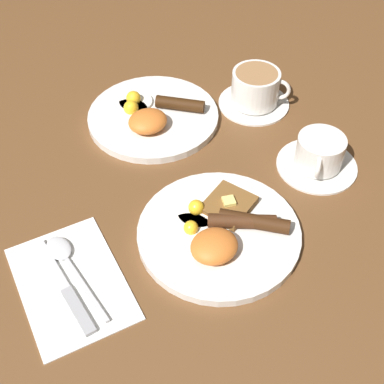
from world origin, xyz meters
The scene contains 8 objects.
ground_plane centered at (0.00, 0.00, 0.00)m, with size 3.00×3.00×0.00m, color brown.
breakfast_plate_near centered at (0.00, 0.00, 0.01)m, with size 0.26×0.26×0.05m.
breakfast_plate_far centered at (0.05, 0.31, 0.01)m, with size 0.26×0.26×0.05m.
teacup_near centered at (0.24, 0.04, 0.03)m, with size 0.15×0.15×0.07m.
teacup_far centered at (0.25, 0.25, 0.04)m, with size 0.15×0.15×0.08m.
napkin centered at (-0.24, 0.04, 0.00)m, with size 0.15×0.22×0.01m, color white.
knife centered at (-0.25, 0.03, 0.01)m, with size 0.02×0.19×0.01m.
spoon centered at (-0.23, 0.09, 0.01)m, with size 0.04×0.18×0.01m.
Camera 1 is at (-0.32, -0.44, 0.68)m, focal length 50.00 mm.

